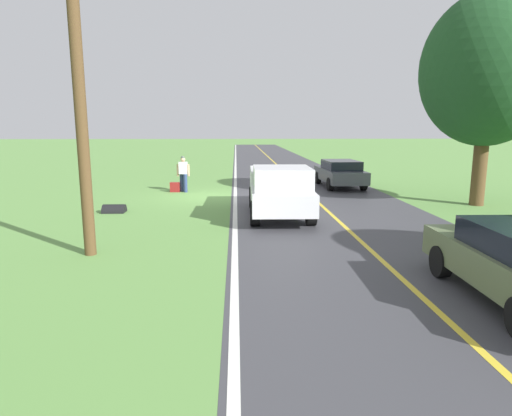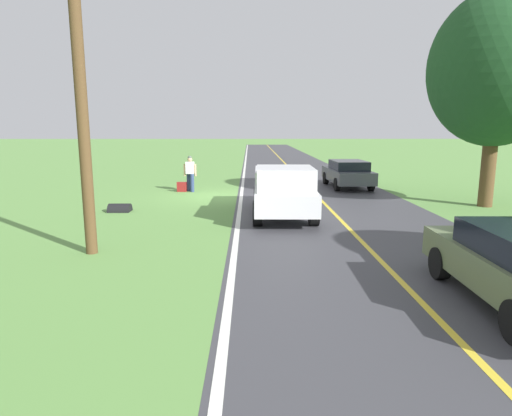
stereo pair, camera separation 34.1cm
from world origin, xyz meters
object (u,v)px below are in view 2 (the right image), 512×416
object	(u,v)px
hitchhiker_walking	(190,172)
utility_pole_roadside	(80,80)
suitcase_carried	(182,187)
sedan_near_oncoming	(348,173)
pickup_truck_passing	(283,189)
tree_far_side_near	(498,69)

from	to	relation	value
hitchhiker_walking	utility_pole_roadside	distance (m)	11.18
hitchhiker_walking	utility_pole_roadside	xyz separation A→B (m)	(1.06, 10.65, 3.22)
hitchhiker_walking	utility_pole_roadside	world-z (taller)	utility_pole_roadside
suitcase_carried	sedan_near_oncoming	distance (m)	8.58
hitchhiker_walking	sedan_near_oncoming	size ratio (longest dim) A/B	0.39
sedan_near_oncoming	utility_pole_roadside	size ratio (longest dim) A/B	0.53
pickup_truck_passing	utility_pole_roadside	bearing A→B (deg)	40.99
hitchhiker_walking	utility_pole_roadside	size ratio (longest dim) A/B	0.21
hitchhiker_walking	suitcase_carried	world-z (taller)	hitchhiker_walking
pickup_truck_passing	tree_far_side_near	size ratio (longest dim) A/B	0.66
hitchhiker_walking	sedan_near_oncoming	bearing A→B (deg)	-170.17
suitcase_carried	tree_far_side_near	world-z (taller)	tree_far_side_near
tree_far_side_near	utility_pole_roadside	bearing A→B (deg)	25.59
hitchhiker_walking	tree_far_side_near	bearing A→B (deg)	160.81
tree_far_side_near	hitchhiker_walking	bearing A→B (deg)	-19.19
tree_far_side_near	sedan_near_oncoming	world-z (taller)	tree_far_side_near
sedan_near_oncoming	tree_far_side_near	bearing A→B (deg)	126.93
pickup_truck_passing	suitcase_carried	bearing A→B (deg)	-53.73
pickup_truck_passing	sedan_near_oncoming	xyz separation A→B (m)	(-3.94, -7.58, -0.21)
tree_far_side_near	utility_pole_roadside	world-z (taller)	utility_pole_roadside
hitchhiker_walking	tree_far_side_near	size ratio (longest dim) A/B	0.21
suitcase_carried	hitchhiker_walking	bearing A→B (deg)	100.86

